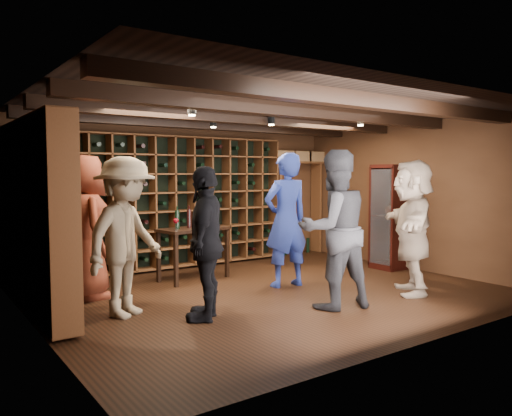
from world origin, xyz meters
TOP-DOWN VIEW (x-y plane):
  - ground at (0.00, 0.00)m, footprint 6.00×6.00m
  - room_shell at (0.00, 0.05)m, footprint 6.00×6.00m
  - wine_rack_back at (-0.52, 2.33)m, footprint 4.65×0.30m
  - wine_rack_left at (-2.83, 0.82)m, footprint 0.30×2.65m
  - crate_shelf at (2.41, 2.32)m, footprint 1.20×0.32m
  - display_cabinet at (2.71, 0.20)m, footprint 0.55×0.50m
  - man_blue_shirt at (0.40, 0.17)m, footprint 0.74×0.53m
  - man_grey_suit at (0.15, -1.06)m, footprint 1.06×0.90m
  - guest_red_floral at (-2.16, 1.14)m, footprint 0.60×0.92m
  - guest_woman_black at (-1.35, -0.58)m, footprint 0.97×1.04m
  - guest_khaki at (-2.03, 0.05)m, footprint 1.36×1.18m
  - guest_beige at (1.54, -1.14)m, footprint 1.54×1.60m
  - tasting_table at (-0.49, 1.34)m, footprint 1.14×0.70m

SIDE VIEW (x-z plane):
  - ground at x=0.00m, z-range 0.00..0.00m
  - tasting_table at x=-0.49m, z-range 0.18..1.26m
  - display_cabinet at x=2.71m, z-range -0.02..1.73m
  - guest_woman_black at x=-1.35m, z-range 0.00..1.72m
  - guest_beige at x=1.54m, z-range 0.00..1.82m
  - guest_khaki at x=-2.03m, z-range 0.00..1.82m
  - guest_red_floral at x=-2.16m, z-range 0.00..1.87m
  - man_grey_suit at x=0.15m, z-range 0.00..1.91m
  - man_blue_shirt at x=0.40m, z-range 0.00..1.92m
  - wine_rack_back at x=-0.52m, z-range 0.05..2.25m
  - wine_rack_left at x=-2.83m, z-range 0.05..2.25m
  - crate_shelf at x=2.41m, z-range 0.54..2.60m
  - room_shell at x=0.00m, z-range -0.58..5.42m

